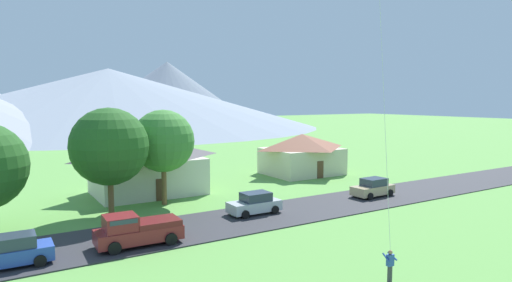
% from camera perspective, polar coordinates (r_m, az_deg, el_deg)
% --- Properties ---
extents(road_strip, '(160.00, 6.90, 0.08)m').
position_cam_1_polar(road_strip, '(31.23, -10.21, -11.41)').
color(road_strip, '#2D2D33').
rests_on(road_strip, ground).
extents(mountain_far_east_ridge, '(136.03, 136.03, 19.16)m').
position_cam_1_polar(mountain_far_east_ridge, '(151.80, -18.68, 5.37)').
color(mountain_far_east_ridge, gray).
rests_on(mountain_far_east_ridge, ground).
extents(mountain_far_west_ridge, '(70.42, 70.42, 24.88)m').
position_cam_1_polar(mountain_far_west_ridge, '(188.80, -11.50, 6.38)').
color(mountain_far_west_ridge, slate).
rests_on(mountain_far_west_ridge, ground).
extents(house_leftmost, '(9.14, 7.48, 4.89)m').
position_cam_1_polar(house_leftmost, '(53.22, 6.02, -1.61)').
color(house_leftmost, beige).
rests_on(house_leftmost, ground).
extents(house_right_center, '(10.55, 7.81, 5.34)m').
position_cam_1_polar(house_right_center, '(43.25, -13.99, -3.07)').
color(house_right_center, beige).
rests_on(house_right_center, ground).
extents(tree_near_left, '(5.34, 5.34, 8.21)m').
position_cam_1_polar(tree_near_left, '(38.01, -12.04, -0.01)').
color(tree_near_left, brown).
rests_on(tree_near_left, ground).
extents(tree_left_of_center, '(5.96, 5.96, 8.46)m').
position_cam_1_polar(tree_left_of_center, '(35.11, -18.63, -0.70)').
color(tree_left_of_center, brown).
rests_on(tree_left_of_center, ground).
extents(parked_car_tan_west_end, '(4.25, 2.18, 1.68)m').
position_cam_1_polar(parked_car_tan_west_end, '(42.18, 15.05, -5.93)').
color(parked_car_tan_west_end, tan).
rests_on(parked_car_tan_west_end, road_strip).
extents(parked_car_blue_mid_west, '(4.23, 2.13, 1.68)m').
position_cam_1_polar(parked_car_blue_mid_west, '(27.62, -29.36, -12.51)').
color(parked_car_blue_mid_west, '#2847A8').
rests_on(parked_car_blue_mid_west, road_strip).
extents(parked_car_silver_mid_east, '(4.21, 2.09, 1.68)m').
position_cam_1_polar(parked_car_silver_mid_east, '(34.70, -0.18, -8.19)').
color(parked_car_silver_mid_east, '#B7BCC1').
rests_on(parked_car_silver_mid_east, road_strip).
extents(pickup_truck_maroon_east_side, '(5.27, 2.46, 1.99)m').
position_cam_1_polar(pickup_truck_maroon_east_side, '(28.36, -15.35, -11.12)').
color(pickup_truck_maroon_east_side, maroon).
rests_on(pickup_truck_maroon_east_side, road_strip).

